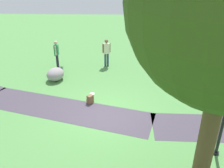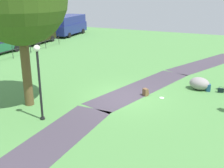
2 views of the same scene
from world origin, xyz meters
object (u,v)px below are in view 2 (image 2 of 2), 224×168
spare_backpack_on_lawn (146,92)px  handbag_on_grass (221,90)px  frisbee_on_grass (162,98)px  delivery_van (67,24)px  lamp_post (39,75)px  parked_compact_green (38,35)px  backpack_by_boulder (208,88)px  lawn_boulder (199,83)px

spare_backpack_on_lawn → handbag_on_grass: bearing=-59.4°
frisbee_on_grass → delivery_van: size_ratio=0.04×
lamp_post → parked_compact_green: lamp_post is taller
frisbee_on_grass → backpack_by_boulder: bearing=-44.9°
handbag_on_grass → parked_compact_green: (7.82, 18.50, 0.67)m
lawn_boulder → delivery_van: 22.15m
lawn_boulder → backpack_by_boulder: lawn_boulder is taller
frisbee_on_grass → parked_compact_green: 18.65m
handbag_on_grass → parked_compact_green: 20.10m
lamp_post → backpack_by_boulder: size_ratio=8.34×
backpack_by_boulder → delivery_van: (13.67, 18.01, 1.07)m
lamp_post → handbag_on_grass: size_ratio=9.97×
backpack_by_boulder → parked_compact_green: 19.50m
frisbee_on_grass → parked_compact_green: (9.98, 15.74, 0.80)m
backpack_by_boulder → delivery_van: size_ratio=0.07×
backpack_by_boulder → frisbee_on_grass: bearing=135.1°
parked_compact_green → lawn_boulder: bearing=-114.1°
handbag_on_grass → backpack_by_boulder: backpack_by_boulder is taller
lawn_boulder → backpack_by_boulder: bearing=-101.8°
spare_backpack_on_lawn → frisbee_on_grass: bearing=-89.5°
lawn_boulder → spare_backpack_on_lawn: bearing=132.0°
frisbee_on_grass → delivery_van: delivery_van is taller
lamp_post → lawn_boulder: size_ratio=2.55×
frisbee_on_grass → delivery_van: bearing=45.3°
handbag_on_grass → delivery_van: bearing=53.9°
spare_backpack_on_lawn → frisbee_on_grass: (0.01, -0.90, -0.18)m
lawn_boulder → delivery_van: bearing=52.2°
parked_compact_green → spare_backpack_on_lawn: bearing=-123.9°
lawn_boulder → backpack_by_boulder: 0.55m
lamp_post → backpack_by_boulder: bearing=-42.6°
lawn_boulder → frisbee_on_grass: bearing=144.6°
handbag_on_grass → backpack_by_boulder: bearing=94.1°
parked_compact_green → delivery_van: 5.82m
parked_compact_green → handbag_on_grass: bearing=-112.9°
lawn_boulder → spare_backpack_on_lawn: (-2.22, 2.47, -0.16)m
handbag_on_grass → spare_backpack_on_lawn: size_ratio=0.84×
lawn_boulder → spare_backpack_on_lawn: size_ratio=3.26×
lawn_boulder → parked_compact_green: size_ratio=0.31×
spare_backpack_on_lawn → lawn_boulder: bearing=-48.0°
frisbee_on_grass → parked_compact_green: parked_compact_green is taller
lawn_boulder → spare_backpack_on_lawn: 3.33m
lamp_post → handbag_on_grass: 9.91m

